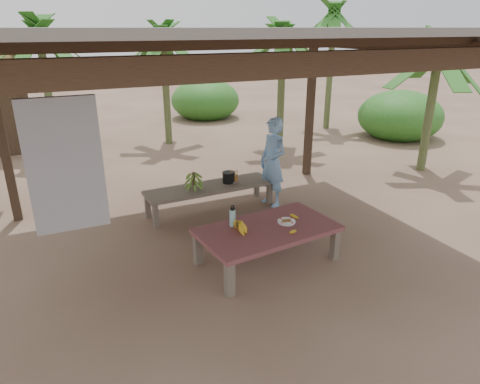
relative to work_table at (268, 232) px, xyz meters
name	(u,v)px	position (x,y,z in m)	size (l,w,h in m)	color
ground	(230,246)	(-0.27, 0.61, -0.43)	(80.00, 80.00, 0.00)	brown
pavilion	(228,43)	(-0.29, 0.60, 2.34)	(6.60, 5.60, 2.95)	black
work_table	(268,232)	(0.00, 0.00, 0.00)	(1.90, 1.19, 0.50)	brown
bench	(210,189)	(-0.07, 1.91, -0.04)	(2.22, 0.68, 0.45)	brown
ripe_banana_bunch	(237,227)	(-0.42, 0.05, 0.14)	(0.26, 0.22, 0.16)	yellow
plate	(286,222)	(0.30, 0.02, 0.08)	(0.24, 0.24, 0.04)	white
loose_banana_front	(293,232)	(0.22, -0.27, 0.09)	(0.04, 0.15, 0.04)	yellow
loose_banana_side	(294,216)	(0.48, 0.12, 0.09)	(0.04, 0.14, 0.04)	yellow
water_flask	(232,217)	(-0.39, 0.25, 0.19)	(0.08, 0.08, 0.30)	#3CB0BD
green_banana_stalk	(194,180)	(-0.36, 1.90, 0.17)	(0.26, 0.26, 0.30)	#598C2D
cooking_pot	(229,178)	(0.29, 1.95, 0.11)	(0.21, 0.21, 0.18)	black
skewer_rack	(234,177)	(0.35, 1.88, 0.14)	(0.18, 0.08, 0.24)	#A57F47
woman	(273,162)	(1.03, 1.73, 0.34)	(0.57, 0.37, 1.55)	#78AAE4
banana_plant_ne	(283,45)	(3.02, 4.95, 2.12)	(1.80, 1.80, 3.04)	#596638
banana_plant_n	(163,46)	(0.56, 6.65, 2.07)	(1.80, 1.80, 2.99)	#596638
banana_plant_nw	(40,42)	(-2.26, 7.01, 2.21)	(1.80, 1.80, 3.13)	#596638
banana_plant_e	(437,63)	(4.98, 2.08, 1.84)	(1.80, 1.80, 2.76)	#596638
banana_plant_far	(333,24)	(5.55, 6.44, 2.61)	(1.80, 1.80, 3.55)	#596638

